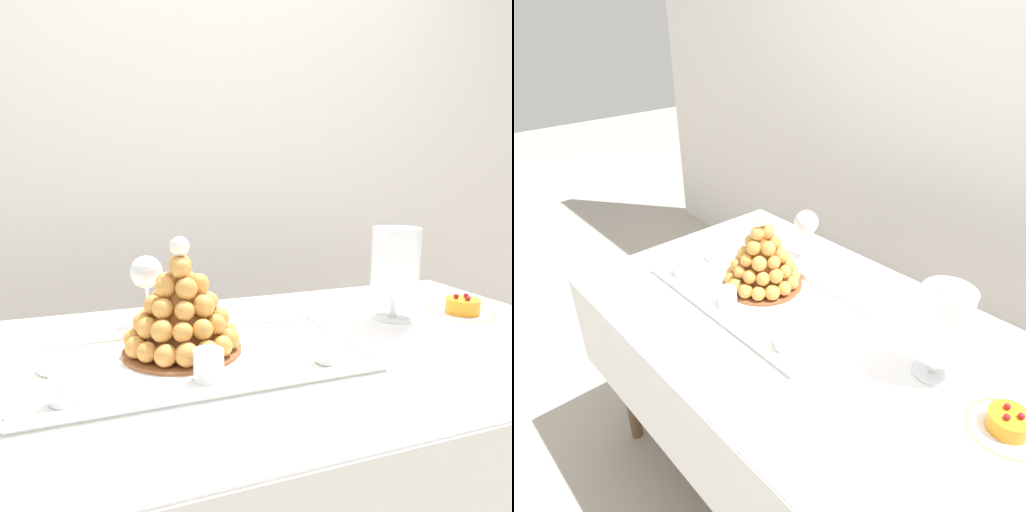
# 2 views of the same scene
# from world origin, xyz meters

# --- Properties ---
(backdrop_wall) EXTENTS (4.80, 0.10, 2.50)m
(backdrop_wall) POSITION_xyz_m (0.00, 1.09, 1.25)
(backdrop_wall) COLOR silver
(backdrop_wall) RESTS_ON ground_plane
(buffet_table) EXTENTS (1.47, 0.85, 0.75)m
(buffet_table) POSITION_xyz_m (0.00, 0.00, 0.65)
(buffet_table) COLOR brown
(buffet_table) RESTS_ON ground_plane
(serving_tray) EXTENTS (0.68, 0.35, 0.02)m
(serving_tray) POSITION_xyz_m (-0.23, -0.02, 0.76)
(serving_tray) COLOR white
(serving_tray) RESTS_ON buffet_table
(croquembouche) EXTENTS (0.25, 0.25, 0.25)m
(croquembouche) POSITION_xyz_m (-0.26, 0.03, 0.85)
(croquembouche) COLOR brown
(croquembouche) RESTS_ON serving_tray
(dessert_cup_left) EXTENTS (0.06, 0.06, 0.06)m
(dessert_cup_left) POSITION_xyz_m (-0.48, -0.13, 0.79)
(dessert_cup_left) COLOR silver
(dessert_cup_left) RESTS_ON serving_tray
(dessert_cup_mid_left) EXTENTS (0.06, 0.06, 0.06)m
(dessert_cup_mid_left) POSITION_xyz_m (-0.24, -0.13, 0.79)
(dessert_cup_mid_left) COLOR silver
(dessert_cup_mid_left) RESTS_ON serving_tray
(dessert_cup_centre) EXTENTS (0.06, 0.06, 0.06)m
(dessert_cup_centre) POSITION_xyz_m (0.01, -0.13, 0.79)
(dessert_cup_centre) COLOR silver
(dessert_cup_centre) RESTS_ON serving_tray
(creme_brulee_ramekin) EXTENTS (0.09, 0.09, 0.02)m
(creme_brulee_ramekin) POSITION_xyz_m (-0.50, 0.02, 0.77)
(creme_brulee_ramekin) COLOR white
(creme_brulee_ramekin) RESTS_ON serving_tray
(macaron_goblet) EXTENTS (0.12, 0.12, 0.25)m
(macaron_goblet) POSITION_xyz_m (0.32, 0.08, 0.91)
(macaron_goblet) COLOR white
(macaron_goblet) RESTS_ON buffet_table
(fruit_tart_plate) EXTENTS (0.17, 0.17, 0.06)m
(fruit_tart_plate) POSITION_xyz_m (0.52, 0.04, 0.77)
(fruit_tart_plate) COLOR white
(fruit_tart_plate) RESTS_ON buffet_table
(wine_glass) EXTENTS (0.08, 0.08, 0.18)m
(wine_glass) POSITION_xyz_m (-0.30, 0.26, 0.89)
(wine_glass) COLOR silver
(wine_glass) RESTS_ON buffet_table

